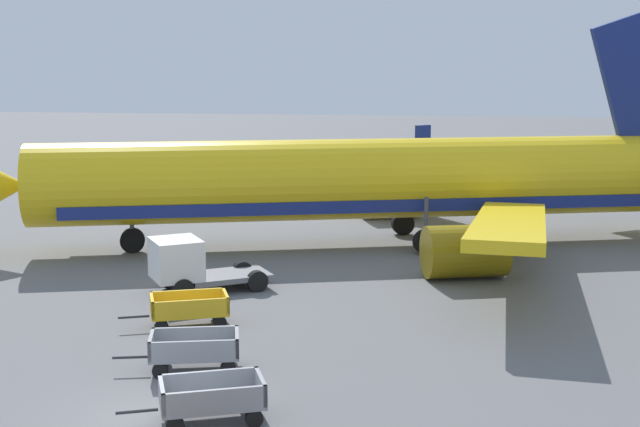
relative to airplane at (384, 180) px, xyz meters
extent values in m
plane|color=slate|center=(-4.64, -21.22, -3.05)|extent=(220.00, 220.00, 0.00)
cylinder|color=yellow|center=(-0.99, -0.27, 0.10)|extent=(29.91, 11.48, 3.70)
cube|color=navy|center=(-0.99, -0.27, -0.92)|extent=(26.97, 10.51, 0.56)
cube|color=yellow|center=(5.19, -7.24, -0.57)|extent=(4.10, 13.21, 1.35)
cylinder|color=#856D0E|center=(3.59, -6.06, -1.92)|extent=(3.64, 2.87, 2.10)
cube|color=yellow|center=(0.78, 8.87, -0.57)|extent=(9.95, 11.92, 1.35)
cube|color=navy|center=(1.60, 15.83, 0.38)|extent=(1.00, 0.83, 1.90)
cylinder|color=#856D0E|center=(0.01, 7.04, -1.92)|extent=(3.64, 2.87, 2.10)
cube|color=yellow|center=(11.66, 6.51, 0.70)|extent=(4.36, 5.33, 0.24)
cylinder|color=#4C4C51|center=(-11.12, -3.04, -1.48)|extent=(0.20, 0.20, 2.04)
cylinder|color=black|center=(-11.12, -3.04, -2.50)|extent=(1.18, 0.72, 1.10)
cylinder|color=#4C4C51|center=(2.00, -1.73, -1.48)|extent=(0.20, 0.20, 2.04)
cylinder|color=black|center=(2.00, -1.73, -2.50)|extent=(1.18, 0.72, 1.10)
cylinder|color=#4C4C51|center=(0.84, 2.51, -1.48)|extent=(0.20, 0.20, 2.04)
cylinder|color=black|center=(0.84, 2.51, -2.50)|extent=(1.18, 0.72, 1.10)
cube|color=gray|center=(-2.99, -21.03, -2.57)|extent=(2.83, 2.19, 0.08)
cube|color=gray|center=(-2.76, -21.64, -2.26)|extent=(2.38, 0.97, 0.55)
cube|color=gray|center=(-3.22, -20.42, -2.26)|extent=(2.38, 0.97, 0.55)
cube|color=gray|center=(-4.11, -21.45, -2.26)|extent=(0.58, 1.35, 0.55)
cube|color=gray|center=(-1.86, -20.61, -2.26)|extent=(0.58, 1.35, 0.55)
cylinder|color=#2D2D33|center=(-4.67, -21.66, -2.61)|extent=(0.96, 0.43, 0.08)
cylinder|color=black|center=(-3.67, -21.88, -2.83)|extent=(0.47, 0.30, 0.44)
cylinder|color=black|center=(-4.06, -20.83, -2.83)|extent=(0.47, 0.30, 0.44)
cylinder|color=black|center=(-1.91, -21.22, -2.83)|extent=(0.47, 0.30, 0.44)
cylinder|color=black|center=(-2.31, -20.18, -2.83)|extent=(0.47, 0.30, 0.44)
cube|color=gray|center=(-4.36, -17.55, -2.57)|extent=(2.75, 1.93, 0.08)
cube|color=gray|center=(-4.21, -18.18, -2.26)|extent=(2.46, 0.66, 0.55)
cube|color=gray|center=(-4.50, -16.92, -2.26)|extent=(2.46, 0.66, 0.55)
cube|color=gray|center=(-5.53, -17.82, -2.26)|extent=(0.41, 1.39, 0.55)
cube|color=gray|center=(-3.19, -17.28, -2.26)|extent=(0.41, 1.39, 0.55)
cylinder|color=#2D2D33|center=(-6.11, -17.95, -2.61)|extent=(0.99, 0.30, 0.08)
cylinder|color=black|center=(-5.14, -18.31, -2.83)|extent=(0.46, 0.25, 0.44)
cylinder|color=black|center=(-5.40, -17.22, -2.83)|extent=(0.46, 0.25, 0.44)
cylinder|color=black|center=(-3.32, -17.89, -2.83)|extent=(0.46, 0.25, 0.44)
cylinder|color=black|center=(-3.57, -16.79, -2.83)|extent=(0.46, 0.25, 0.44)
cube|color=gold|center=(-5.61, -13.55, -2.57)|extent=(2.83, 2.17, 0.08)
cube|color=gold|center=(-5.38, -14.16, -2.26)|extent=(2.38, 0.95, 0.55)
cube|color=gold|center=(-5.83, -12.93, -2.26)|extent=(2.38, 0.95, 0.55)
cube|color=gold|center=(-6.74, -13.96, -2.26)|extent=(0.57, 1.35, 0.55)
cube|color=gold|center=(-4.48, -13.13, -2.26)|extent=(0.57, 1.35, 0.55)
cylinder|color=#2D2D33|center=(-7.30, -14.16, -2.61)|extent=(0.97, 0.42, 0.08)
cylinder|color=black|center=(-6.30, -14.39, -2.83)|extent=(0.47, 0.30, 0.44)
cylinder|color=black|center=(-6.68, -13.34, -2.83)|extent=(0.47, 0.30, 0.44)
cylinder|color=black|center=(-4.54, -13.75, -2.83)|extent=(0.47, 0.30, 0.44)
cylinder|color=black|center=(-4.92, -12.70, -2.83)|extent=(0.47, 0.30, 0.44)
cube|color=slate|center=(-5.45, -8.69, -2.55)|extent=(3.64, 3.24, 0.20)
cube|color=white|center=(-7.14, -9.72, -1.70)|extent=(2.44, 2.51, 1.50)
cube|color=#19232D|center=(-7.82, -10.14, -1.55)|extent=(0.91, 1.42, 0.67)
cylinder|color=black|center=(-6.70, -10.46, -2.65)|extent=(0.84, 0.67, 0.80)
cylinder|color=black|center=(-7.59, -9.00, -2.65)|extent=(0.84, 0.67, 0.80)
cylinder|color=black|center=(-4.24, -8.96, -2.65)|extent=(0.84, 0.67, 0.80)
cylinder|color=black|center=(-5.14, -7.50, -2.65)|extent=(0.84, 0.67, 0.80)
camera|label=1|loc=(2.19, -41.18, 5.83)|focal=50.31mm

